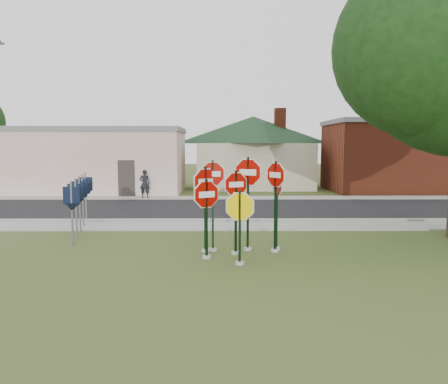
{
  "coord_description": "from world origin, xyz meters",
  "views": [
    {
      "loc": [
        -0.44,
        -10.79,
        3.1
      ],
      "look_at": [
        -0.33,
        2.0,
        1.71
      ],
      "focal_mm": 35.0,
      "sensor_mm": 36.0,
      "label": 1
    }
  ],
  "objects_px": {
    "stop_sign_center": "(236,202)",
    "pedestrian": "(145,184)",
    "stop_sign_yellow": "(240,219)",
    "stop_sign_left": "(206,208)"
  },
  "relations": [
    {
      "from": "stop_sign_left",
      "to": "stop_sign_center",
      "type": "bearing_deg",
      "value": 28.22
    },
    {
      "from": "stop_sign_center",
      "to": "stop_sign_yellow",
      "type": "height_order",
      "value": "stop_sign_center"
    },
    {
      "from": "stop_sign_yellow",
      "to": "stop_sign_left",
      "type": "height_order",
      "value": "stop_sign_left"
    },
    {
      "from": "stop_sign_center",
      "to": "stop_sign_yellow",
      "type": "distance_m",
      "value": 1.12
    },
    {
      "from": "stop_sign_center",
      "to": "stop_sign_yellow",
      "type": "relative_size",
      "value": 1.22
    },
    {
      "from": "stop_sign_left",
      "to": "pedestrian",
      "type": "relative_size",
      "value": 1.4
    },
    {
      "from": "stop_sign_center",
      "to": "pedestrian",
      "type": "xyz_separation_m",
      "value": [
        -4.78,
        12.8,
        -0.63
      ]
    },
    {
      "from": "stop_sign_yellow",
      "to": "pedestrian",
      "type": "distance_m",
      "value": 14.71
    },
    {
      "from": "stop_sign_left",
      "to": "pedestrian",
      "type": "bearing_deg",
      "value": 106.68
    },
    {
      "from": "stop_sign_center",
      "to": "pedestrian",
      "type": "bearing_deg",
      "value": 110.47
    }
  ]
}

